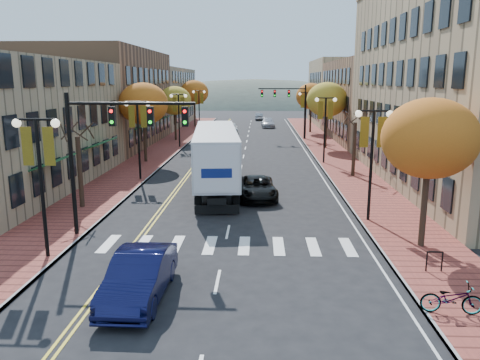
# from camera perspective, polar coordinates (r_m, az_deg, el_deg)

# --- Properties ---
(ground) EXTENTS (200.00, 200.00, 0.00)m
(ground) POSITION_cam_1_polar(r_m,az_deg,el_deg) (20.17, -2.26, -9.93)
(ground) COLOR black
(ground) RESTS_ON ground
(sidewalk_left) EXTENTS (4.00, 85.00, 0.15)m
(sidewalk_left) POSITION_cam_1_polar(r_m,az_deg,el_deg) (52.75, -9.24, 3.76)
(sidewalk_left) COLOR brown
(sidewalk_left) RESTS_ON ground
(sidewalk_right) EXTENTS (4.00, 85.00, 0.15)m
(sidewalk_right) POSITION_cam_1_polar(r_m,az_deg,el_deg) (52.21, 10.55, 3.63)
(sidewalk_right) COLOR brown
(sidewalk_right) RESTS_ON ground
(building_left_mid) EXTENTS (12.00, 24.00, 11.00)m
(building_left_mid) POSITION_cam_1_polar(r_m,az_deg,el_deg) (57.73, -16.63, 9.54)
(building_left_mid) COLOR brown
(building_left_mid) RESTS_ON ground
(building_left_far) EXTENTS (12.00, 26.00, 9.50)m
(building_left_far) POSITION_cam_1_polar(r_m,az_deg,el_deg) (81.82, -10.93, 9.89)
(building_left_far) COLOR #9E8966
(building_left_far) RESTS_ON ground
(building_right_mid) EXTENTS (15.00, 24.00, 10.00)m
(building_right_mid) POSITION_cam_1_polar(r_m,az_deg,el_deg) (63.01, 18.19, 9.16)
(building_right_mid) COLOR brown
(building_right_mid) RESTS_ON ground
(building_right_far) EXTENTS (15.00, 20.00, 11.00)m
(building_right_far) POSITION_cam_1_polar(r_m,az_deg,el_deg) (84.38, 14.17, 10.32)
(building_right_far) COLOR #9E8966
(building_right_far) RESTS_ON ground
(tree_left_a) EXTENTS (0.28, 0.28, 4.20)m
(tree_left_a) POSITION_cam_1_polar(r_m,az_deg,el_deg) (29.13, -18.93, 0.93)
(tree_left_a) COLOR #382619
(tree_left_a) RESTS_ON sidewalk_left
(tree_left_b) EXTENTS (4.48, 4.48, 7.21)m
(tree_left_b) POSITION_cam_1_polar(r_m,az_deg,el_deg) (43.97, -11.69, 9.08)
(tree_left_b) COLOR #382619
(tree_left_b) RESTS_ON sidewalk_left
(tree_left_c) EXTENTS (4.16, 4.16, 6.69)m
(tree_left_c) POSITION_cam_1_polar(r_m,az_deg,el_deg) (59.63, -7.96, 9.55)
(tree_left_c) COLOR #382619
(tree_left_c) RESTS_ON sidewalk_left
(tree_left_d) EXTENTS (4.61, 4.61, 7.42)m
(tree_left_d) POSITION_cam_1_polar(r_m,az_deg,el_deg) (77.38, -5.59, 10.57)
(tree_left_d) COLOR #382619
(tree_left_d) RESTS_ON sidewalk_left
(tree_right_a) EXTENTS (4.16, 4.16, 6.69)m
(tree_right_a) POSITION_cam_1_polar(r_m,az_deg,el_deg) (22.08, 22.13, 4.69)
(tree_right_a) COLOR #382619
(tree_right_a) RESTS_ON sidewalk_right
(tree_right_b) EXTENTS (0.28, 0.28, 4.20)m
(tree_right_b) POSITION_cam_1_polar(r_m,az_deg,el_deg) (37.76, 13.73, 3.65)
(tree_right_b) COLOR #382619
(tree_right_b) RESTS_ON sidewalk_right
(tree_right_c) EXTENTS (4.48, 4.48, 7.21)m
(tree_right_c) POSITION_cam_1_polar(r_m,az_deg,el_deg) (53.20, 10.54, 9.60)
(tree_right_c) COLOR #382619
(tree_right_c) RESTS_ON sidewalk_right
(tree_right_d) EXTENTS (4.35, 4.35, 7.00)m
(tree_right_d) POSITION_cam_1_polar(r_m,az_deg,el_deg) (69.08, 8.67, 10.06)
(tree_right_d) COLOR #382619
(tree_right_d) RESTS_ON sidewalk_right
(lamp_left_a) EXTENTS (1.96, 0.36, 6.05)m
(lamp_left_a) POSITION_cam_1_polar(r_m,az_deg,el_deg) (20.97, -23.26, 2.15)
(lamp_left_a) COLOR black
(lamp_left_a) RESTS_ON ground
(lamp_left_b) EXTENTS (1.96, 0.36, 6.05)m
(lamp_left_b) POSITION_cam_1_polar(r_m,az_deg,el_deg) (35.95, -12.33, 6.59)
(lamp_left_b) COLOR black
(lamp_left_b) RESTS_ON ground
(lamp_left_c) EXTENTS (1.96, 0.36, 6.05)m
(lamp_left_c) POSITION_cam_1_polar(r_m,az_deg,el_deg) (53.51, -7.48, 8.48)
(lamp_left_c) COLOR black
(lamp_left_c) RESTS_ON ground
(lamp_left_d) EXTENTS (1.96, 0.36, 6.05)m
(lamp_left_d) POSITION_cam_1_polar(r_m,az_deg,el_deg) (71.29, -5.02, 9.40)
(lamp_left_d) COLOR black
(lamp_left_d) RESTS_ON ground
(lamp_right_a) EXTENTS (1.96, 0.36, 6.05)m
(lamp_right_a) POSITION_cam_1_polar(r_m,az_deg,el_deg) (25.55, 15.84, 4.29)
(lamp_right_a) COLOR black
(lamp_right_a) RESTS_ON ground
(lamp_right_b) EXTENTS (1.96, 0.36, 6.05)m
(lamp_right_b) POSITION_cam_1_polar(r_m,az_deg,el_deg) (43.17, 10.35, 7.55)
(lamp_right_b) COLOR black
(lamp_right_b) RESTS_ON ground
(lamp_right_c) EXTENTS (1.96, 0.36, 6.05)m
(lamp_right_c) POSITION_cam_1_polar(r_m,az_deg,el_deg) (61.01, 8.04, 8.89)
(lamp_right_c) COLOR black
(lamp_right_c) RESTS_ON ground
(traffic_mast_near) EXTENTS (6.10, 0.35, 7.00)m
(traffic_mast_near) POSITION_cam_1_polar(r_m,az_deg,el_deg) (22.90, -15.60, 5.03)
(traffic_mast_near) COLOR black
(traffic_mast_near) RESTS_ON ground
(traffic_mast_far) EXTENTS (6.10, 0.34, 7.00)m
(traffic_mast_far) POSITION_cam_1_polar(r_m,az_deg,el_deg) (60.82, 6.13, 9.52)
(traffic_mast_far) COLOR black
(traffic_mast_far) RESTS_ON ground
(semi_truck) EXTENTS (4.35, 17.16, 4.24)m
(semi_truck) POSITION_cam_1_polar(r_m,az_deg,el_deg) (33.93, -2.99, 3.46)
(semi_truck) COLOR black
(semi_truck) RESTS_ON ground
(navy_sedan) EXTENTS (1.84, 5.08, 1.67)m
(navy_sedan) POSITION_cam_1_polar(r_m,az_deg,el_deg) (17.10, -12.16, -11.35)
(navy_sedan) COLOR #0D0F37
(navy_sedan) RESTS_ON ground
(black_suv) EXTENTS (2.79, 5.28, 1.42)m
(black_suv) POSITION_cam_1_polar(r_m,az_deg,el_deg) (30.42, 2.12, -0.94)
(black_suv) COLOR black
(black_suv) RESTS_ON ground
(car_far_white) EXTENTS (2.17, 4.55, 1.50)m
(car_far_white) POSITION_cam_1_polar(r_m,az_deg,el_deg) (68.98, -1.04, 6.41)
(car_far_white) COLOR white
(car_far_white) RESTS_ON ground
(car_far_silver) EXTENTS (2.22, 5.14, 1.48)m
(car_far_silver) POSITION_cam_1_polar(r_m,az_deg,el_deg) (77.01, 3.42, 6.97)
(car_far_silver) COLOR #B1B0B8
(car_far_silver) RESTS_ON ground
(car_far_oncoming) EXTENTS (1.59, 4.16, 1.35)m
(car_far_oncoming) POSITION_cam_1_polar(r_m,az_deg,el_deg) (91.40, 2.37, 7.74)
(car_far_oncoming) COLOR #A2A2A9
(car_far_oncoming) RESTS_ON ground
(bicycle) EXTENTS (2.00, 0.86, 1.02)m
(bicycle) POSITION_cam_1_polar(r_m,az_deg,el_deg) (16.97, 24.39, -13.02)
(bicycle) COLOR gray
(bicycle) RESTS_ON sidewalk_right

